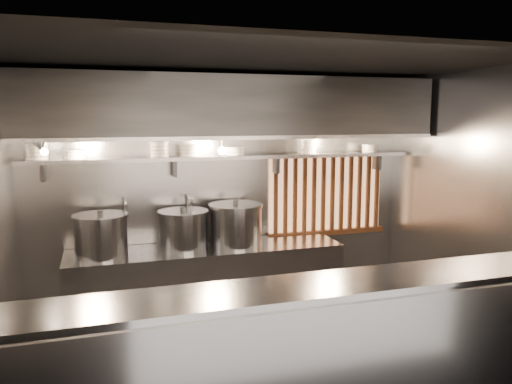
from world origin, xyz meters
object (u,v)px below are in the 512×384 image
stock_pot_mid (236,225)px  pendant_bulb (222,151)px  stock_pot_left (101,235)px  stock_pot_right (183,230)px  heat_lamp (41,146)px

stock_pot_mid → pendant_bulb: bearing=156.6°
pendant_bulb → stock_pot_mid: size_ratio=0.28×
pendant_bulb → stock_pot_mid: (0.14, -0.06, -0.83)m
stock_pot_left → stock_pot_right: bearing=3.6°
pendant_bulb → stock_pot_left: 1.55m
stock_pot_left → stock_pot_mid: 1.44m
pendant_bulb → stock_pot_mid: pendant_bulb is taller
pendant_bulb → stock_pot_left: bearing=-175.8°
pendant_bulb → heat_lamp: bearing=-169.0°
stock_pot_left → stock_pot_right: 0.86m
heat_lamp → stock_pot_right: heat_lamp is taller
heat_lamp → stock_pot_mid: size_ratio=0.52×
heat_lamp → pendant_bulb: (1.80, 0.35, -0.11)m
heat_lamp → stock_pot_mid: (1.93, 0.29, -0.93)m
stock_pot_left → stock_pot_right: stock_pot_left is taller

